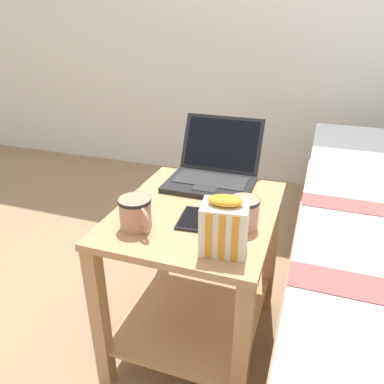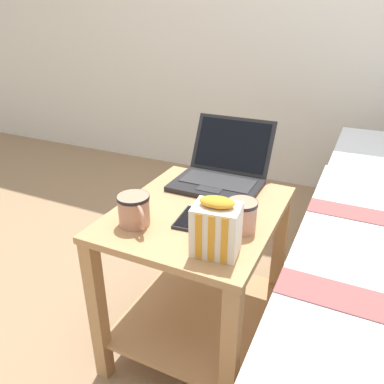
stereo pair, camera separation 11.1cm
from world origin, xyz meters
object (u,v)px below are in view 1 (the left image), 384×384
Objects in this scene: mug_front_right at (244,211)px; snack_bag at (224,226)px; laptop at (214,170)px; mug_front_left at (136,212)px; cell_phone at (192,218)px.

snack_bag reaches higher than mug_front_right.
laptop is 2.47× the size of mug_front_right.
snack_bag is (0.15, -0.42, 0.03)m from laptop.
mug_front_left reaches higher than mug_front_right.
mug_front_right is at bearing 79.83° from snack_bag.
laptop is at bearing 109.48° from snack_bag.
laptop is 2.64× the size of mug_front_left.
cell_phone is (-0.15, -0.01, -0.05)m from mug_front_right.
laptop is at bearing 73.35° from mug_front_left.
mug_front_left is 0.94× the size of mug_front_right.
snack_bag is at bearing -43.74° from cell_phone.
snack_bag reaches higher than cell_phone.
mug_front_left reaches higher than cell_phone.
mug_front_right is 0.81× the size of snack_bag.
laptop is 0.30m from cell_phone.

